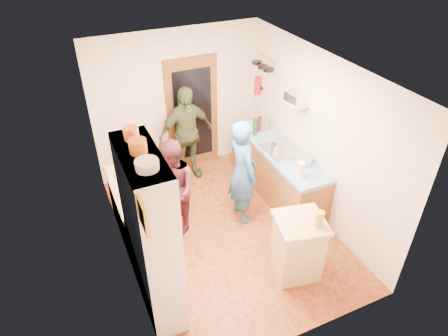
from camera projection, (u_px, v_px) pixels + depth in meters
floor at (225, 230)px, 6.22m from camera, size 3.00×4.00×0.02m
ceiling at (226, 68)px, 4.75m from camera, size 3.00×4.00×0.02m
wall_back at (178, 103)px, 7.00m from camera, size 3.00×0.02×2.60m
wall_front at (309, 260)px, 3.97m from camera, size 3.00×0.02×2.60m
wall_left at (115, 187)px, 4.97m from camera, size 0.02×4.00×2.60m
wall_right at (317, 137)px, 6.00m from camera, size 0.02×4.00×2.60m
door_frame at (193, 114)px, 7.19m from camera, size 0.95×0.06×2.10m
door_glass at (193, 115)px, 7.17m from camera, size 0.70×0.02×1.70m
hutch_body at (151, 235)px, 4.55m from camera, size 0.40×1.20×2.20m
hutch_top_shelf at (140, 155)px, 3.94m from camera, size 0.40×1.14×0.04m
plate_stack at (147, 165)px, 3.68m from camera, size 0.22×0.22×0.09m
orange_pot_a at (138, 146)px, 3.91m from camera, size 0.18×0.18×0.14m
orange_pot_b at (131, 133)px, 4.12m from camera, size 0.16×0.16×0.14m
left_counter_base at (139, 213)px, 5.90m from camera, size 0.60×1.40×0.85m
left_counter_top at (135, 188)px, 5.65m from camera, size 0.64×1.44×0.05m
toaster at (146, 199)px, 5.28m from camera, size 0.24×0.17×0.17m
kettle at (133, 188)px, 5.47m from camera, size 0.15×0.15×0.17m
orange_bowl at (137, 177)px, 5.76m from camera, size 0.25×0.25×0.09m
chopping_board at (128, 167)px, 6.03m from camera, size 0.30×0.22×0.02m
right_counter_base at (277, 173)px, 6.76m from camera, size 0.60×2.20×0.84m
right_counter_top at (279, 150)px, 6.51m from camera, size 0.62×2.22×0.06m
hob at (282, 150)px, 6.42m from camera, size 0.55×0.58×0.04m
pot_on_hob at (278, 144)px, 6.41m from camera, size 0.20×0.20×0.13m
bottle_a at (255, 127)px, 6.80m from camera, size 0.09×0.09×0.30m
bottle_b at (259, 124)px, 6.91m from camera, size 0.09×0.09×0.28m
bottle_c at (266, 122)px, 6.93m from camera, size 0.09×0.09×0.31m
paper_towel at (300, 170)px, 5.75m from camera, size 0.13×0.13×0.26m
mixing_bowl at (303, 160)px, 6.11m from camera, size 0.37×0.37×0.11m
island_base at (297, 248)px, 5.30m from camera, size 0.66×0.66×0.86m
island_top at (301, 223)px, 5.04m from camera, size 0.74×0.74×0.05m
cutting_board at (296, 220)px, 5.07m from camera, size 0.40×0.35×0.02m
oil_jar at (319, 219)px, 4.90m from camera, size 0.13×0.13×0.22m
pan_rail at (267, 58)px, 6.71m from camera, size 0.02×0.65×0.02m
pan_hang_a at (268, 69)px, 6.63m from camera, size 0.18×0.18×0.05m
pan_hang_b at (262, 67)px, 6.79m from camera, size 0.16×0.16×0.05m
pan_hang_c at (257, 63)px, 6.93m from camera, size 0.17×0.17×0.05m
wall_shelf at (295, 103)px, 6.06m from camera, size 0.26×0.42×0.03m
radio at (296, 97)px, 6.01m from camera, size 0.25×0.32×0.15m
ext_bracket at (260, 88)px, 7.18m from camera, size 0.06×0.10×0.04m
fire_extinguisher at (258, 86)px, 7.13m from camera, size 0.11×0.11×0.32m
picture_frame at (143, 216)px, 3.39m from camera, size 0.03×0.25×0.30m
person_hob at (245, 172)px, 6.01m from camera, size 0.43×0.64×1.72m
person_left at (174, 187)px, 5.85m from camera, size 0.64×0.80×1.54m
person_back at (187, 134)px, 6.96m from camera, size 1.07×0.55×1.74m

